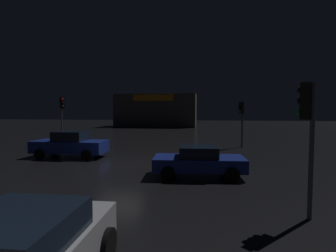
# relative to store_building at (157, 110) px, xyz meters

# --- Properties ---
(ground_plane) EXTENTS (120.00, 120.00, 0.00)m
(ground_plane) POSITION_rel_store_building_xyz_m (3.99, -32.57, -2.87)
(ground_plane) COLOR black
(store_building) EXTENTS (14.07, 6.38, 5.73)m
(store_building) POSITION_rel_store_building_xyz_m (0.00, 0.00, 0.00)
(store_building) COLOR #4C4742
(store_building) RESTS_ON ground
(traffic_signal_main) EXTENTS (0.42, 0.42, 3.61)m
(traffic_signal_main) POSITION_rel_store_building_xyz_m (11.51, -25.05, -0.30)
(traffic_signal_main) COLOR #595B60
(traffic_signal_main) RESTS_ON ground
(traffic_signal_opposite) EXTENTS (0.43, 0.41, 3.73)m
(traffic_signal_opposite) POSITION_rel_store_building_xyz_m (11.44, -38.80, -0.13)
(traffic_signal_opposite) COLOR #595B60
(traffic_signal_opposite) RESTS_ON ground
(traffic_signal_cross_right) EXTENTS (0.42, 0.42, 4.04)m
(traffic_signal_cross_right) POSITION_rel_store_building_xyz_m (-3.34, -25.61, 0.23)
(traffic_signal_cross_right) COLOR #595B60
(traffic_signal_cross_right) RESTS_ON ground
(car_near) EXTENTS (4.15, 2.22, 1.37)m
(car_near) POSITION_rel_store_building_xyz_m (8.41, -34.61, -2.18)
(car_near) COLOR navy
(car_near) RESTS_ON ground
(car_crossing) EXTENTS (4.57, 2.00, 1.64)m
(car_crossing) POSITION_rel_store_building_xyz_m (0.25, -30.95, -2.06)
(car_crossing) COLOR navy
(car_crossing) RESTS_ON ground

